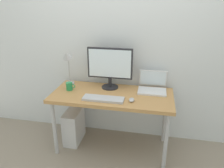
{
  "coord_description": "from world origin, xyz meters",
  "views": [
    {
      "loc": [
        0.45,
        -2.22,
        1.74
      ],
      "look_at": [
        0.0,
        0.0,
        0.84
      ],
      "focal_mm": 35.37,
      "sensor_mm": 36.0,
      "label": 1
    }
  ],
  "objects": [
    {
      "name": "computer_tower",
      "position": [
        -0.5,
        0.03,
        0.21
      ],
      "size": [
        0.18,
        0.36,
        0.42
      ],
      "primitive_type": "cube",
      "color": "silver",
      "rests_on": "ground_plane"
    },
    {
      "name": "keyboard",
      "position": [
        -0.06,
        -0.17,
        0.73
      ],
      "size": [
        0.44,
        0.14,
        0.02
      ],
      "primitive_type": "cube",
      "color": "#B2B2B7",
      "rests_on": "desk"
    },
    {
      "name": "coffee_mug",
      "position": [
        -0.51,
        0.01,
        0.76
      ],
      "size": [
        0.11,
        0.07,
        0.09
      ],
      "color": "#268C4C",
      "rests_on": "desk"
    },
    {
      "name": "back_wall",
      "position": [
        0.0,
        0.37,
        1.3
      ],
      "size": [
        4.4,
        0.04,
        2.6
      ],
      "primitive_type": "cube",
      "color": "silver",
      "rests_on": "ground_plane"
    },
    {
      "name": "desk_lamp",
      "position": [
        -0.58,
        0.18,
        1.03
      ],
      "size": [
        0.11,
        0.16,
        0.44
      ],
      "color": "#B2B2B7",
      "rests_on": "desk"
    },
    {
      "name": "ground_plane",
      "position": [
        0.0,
        0.0,
        0.0
      ],
      "size": [
        6.0,
        6.0,
        0.0
      ],
      "primitive_type": "plane",
      "color": "gray"
    },
    {
      "name": "desk",
      "position": [
        0.0,
        0.0,
        0.65
      ],
      "size": [
        1.36,
        0.61,
        0.72
      ],
      "color": "#B7844C",
      "rests_on": "ground_plane"
    },
    {
      "name": "mouse",
      "position": [
        0.24,
        -0.14,
        0.73
      ],
      "size": [
        0.06,
        0.09,
        0.03
      ],
      "primitive_type": "ellipsoid",
      "color": "#B2B2B7",
      "rests_on": "desk"
    },
    {
      "name": "laptop",
      "position": [
        0.44,
        0.19,
        0.77
      ],
      "size": [
        0.32,
        0.27,
        0.23
      ],
      "color": "silver",
      "rests_on": "desk"
    },
    {
      "name": "monitor",
      "position": [
        -0.06,
        0.17,
        0.99
      ],
      "size": [
        0.53,
        0.2,
        0.48
      ],
      "color": "#232328",
      "rests_on": "desk"
    }
  ]
}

